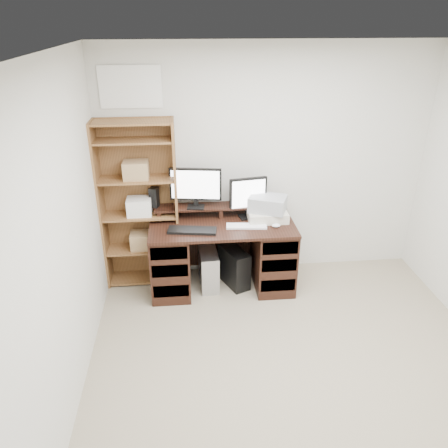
{
  "coord_description": "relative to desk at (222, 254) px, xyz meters",
  "views": [
    {
      "loc": [
        -0.87,
        -2.41,
        2.72
      ],
      "look_at": [
        -0.5,
        1.43,
        0.85
      ],
      "focal_mm": 35.0,
      "sensor_mm": 36.0,
      "label": 1
    }
  ],
  "objects": [
    {
      "name": "keyboard_white",
      "position": [
        0.24,
        -0.1,
        0.37
      ],
      "size": [
        0.42,
        0.16,
        0.02
      ],
      "primitive_type": "cube",
      "rotation": [
        0.0,
        0.0,
        -0.1
      ],
      "color": "white",
      "rests_on": "desk"
    },
    {
      "name": "bookshelf",
      "position": [
        -0.85,
        0.21,
        0.53
      ],
      "size": [
        0.8,
        0.3,
        1.8
      ],
      "color": "brown",
      "rests_on": "ground"
    },
    {
      "name": "monitor_wide",
      "position": [
        -0.26,
        0.19,
        0.72
      ],
      "size": [
        0.54,
        0.16,
        0.43
      ],
      "rotation": [
        0.0,
        0.0,
        -0.15
      ],
      "color": "black",
      "rests_on": "riser_shelf"
    },
    {
      "name": "mouse",
      "position": [
        0.54,
        -0.13,
        0.38
      ],
      "size": [
        0.1,
        0.07,
        0.04
      ],
      "primitive_type": "ellipsoid",
      "rotation": [
        0.0,
        0.0,
        -0.12
      ],
      "color": "silver",
      "rests_on": "desk"
    },
    {
      "name": "tower_silver",
      "position": [
        -0.15,
        0.01,
        -0.18
      ],
      "size": [
        0.21,
        0.43,
        0.42
      ],
      "primitive_type": "cube",
      "rotation": [
        0.0,
        0.0,
        0.05
      ],
      "color": "#ADAEB4",
      "rests_on": "ground"
    },
    {
      "name": "speaker",
      "position": [
        -0.69,
        0.23,
        0.59
      ],
      "size": [
        0.11,
        0.11,
        0.21
      ],
      "primitive_type": "cube",
      "rotation": [
        0.0,
        0.0,
        -0.34
      ],
      "color": "black",
      "rests_on": "riser_shelf"
    },
    {
      "name": "riser_shelf",
      "position": [
        -0.0,
        0.21,
        0.45
      ],
      "size": [
        1.4,
        0.22,
        0.12
      ],
      "color": "black",
      "rests_on": "desk"
    },
    {
      "name": "tower_black",
      "position": [
        0.13,
        0.02,
        -0.18
      ],
      "size": [
        0.34,
        0.46,
        0.42
      ],
      "rotation": [
        0.0,
        0.0,
        0.41
      ],
      "color": "black",
      "rests_on": "ground"
    },
    {
      "name": "printer",
      "position": [
        0.48,
        0.06,
        0.41
      ],
      "size": [
        0.41,
        0.31,
        0.1
      ],
      "primitive_type": "cube",
      "rotation": [
        0.0,
        0.0,
        0.01
      ],
      "color": "beige",
      "rests_on": "desk"
    },
    {
      "name": "monitor_small",
      "position": [
        0.29,
        0.15,
        0.6
      ],
      "size": [
        0.4,
        0.18,
        0.44
      ],
      "rotation": [
        0.0,
        0.0,
        0.17
      ],
      "color": "black",
      "rests_on": "desk"
    },
    {
      "name": "basket",
      "position": [
        0.48,
        0.06,
        0.54
      ],
      "size": [
        0.44,
        0.39,
        0.16
      ],
      "primitive_type": "cube",
      "rotation": [
        0.0,
        0.0,
        -0.4
      ],
      "color": "#9FA4AA",
      "rests_on": "printer"
    },
    {
      "name": "desk",
      "position": [
        0.0,
        0.0,
        0.0
      ],
      "size": [
        1.5,
        0.7,
        0.75
      ],
      "color": "black",
      "rests_on": "ground"
    },
    {
      "name": "keyboard_black",
      "position": [
        -0.31,
        -0.15,
        0.37
      ],
      "size": [
        0.5,
        0.24,
        0.03
      ],
      "primitive_type": "cube",
      "rotation": [
        0.0,
        0.0,
        -0.16
      ],
      "color": "black",
      "rests_on": "desk"
    },
    {
      "name": "room",
      "position": [
        0.5,
        -1.64,
        0.86
      ],
      "size": [
        3.54,
        4.04,
        2.54
      ],
      "color": "gray",
      "rests_on": "ground"
    }
  ]
}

